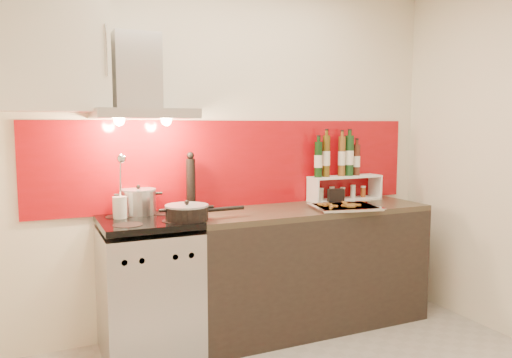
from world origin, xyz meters
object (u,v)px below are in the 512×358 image
pepper_mill (191,183)px  baking_tray (345,207)px  saute_pan (188,212)px  counter (308,266)px  range_stove (149,290)px  stock_pot (139,201)px

pepper_mill → baking_tray: (1.06, -0.35, -0.19)m
saute_pan → counter: bearing=8.4°
saute_pan → baking_tray: 1.18m
range_stove → saute_pan: size_ratio=1.70×
stock_pot → saute_pan: bearing=-54.4°
counter → baking_tray: baking_tray is taller
saute_pan → pepper_mill: pepper_mill is taller
pepper_mill → saute_pan: bearing=-110.2°
counter → baking_tray: (0.21, -0.16, 0.47)m
range_stove → pepper_mill: (0.35, 0.19, 0.66)m
stock_pot → counter: bearing=-9.2°
baking_tray → stock_pot: bearing=165.9°
range_stove → baking_tray: size_ratio=1.69×
stock_pot → pepper_mill: 0.38m
counter → range_stove: bearing=-179.8°
range_stove → counter: bearing=0.2°
stock_pot → baking_tray: bearing=-14.1°
counter → baking_tray: bearing=-37.9°
pepper_mill → baking_tray: bearing=-18.1°
stock_pot → baking_tray: 1.46m
range_stove → saute_pan: saute_pan is taller
stock_pot → saute_pan: stock_pot is taller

